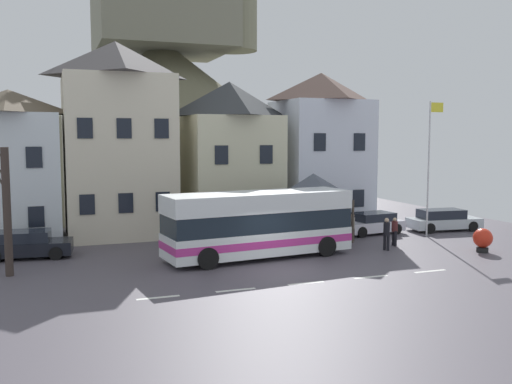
{
  "coord_description": "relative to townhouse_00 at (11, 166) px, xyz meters",
  "views": [
    {
      "loc": [
        -9.57,
        -22.6,
        5.91
      ],
      "look_at": [
        0.83,
        5.98,
        2.92
      ],
      "focal_mm": 39.75,
      "sensor_mm": 36.0,
      "label": 1
    }
  ],
  "objects": [
    {
      "name": "parked_car_01",
      "position": [
        20.36,
        -4.74,
        -3.61
      ],
      "size": [
        4.1,
        2.27,
        1.29
      ],
      "rotation": [
        0.0,
        0.0,
        3.25
      ],
      "color": "silver",
      "rests_on": "ground_plane"
    },
    {
      "name": "bus_shelter",
      "position": [
        16.13,
        -5.33,
        -1.16
      ],
      "size": [
        3.6,
        3.6,
        3.81
      ],
      "color": "#473D33",
      "rests_on": "ground_plane"
    },
    {
      "name": "pedestrian_00",
      "position": [
        18.38,
        -9.43,
        -3.29
      ],
      "size": [
        0.33,
        0.34,
        1.7
      ],
      "color": "black",
      "rests_on": "ground_plane"
    },
    {
      "name": "townhouse_01",
      "position": [
        5.91,
        0.62,
        1.52
      ],
      "size": [
        6.15,
        6.93,
        11.54
      ],
      "color": "beige",
      "rests_on": "ground_plane"
    },
    {
      "name": "pedestrian_02",
      "position": [
        19.47,
        -8.54,
        -3.43
      ],
      "size": [
        0.33,
        0.38,
        1.55
      ],
      "color": "black",
      "rests_on": "ground_plane"
    },
    {
      "name": "townhouse_02",
      "position": [
        12.82,
        0.02,
        0.42
      ],
      "size": [
        5.57,
        5.72,
        9.33
      ],
      "color": "beige",
      "rests_on": "ground_plane"
    },
    {
      "name": "pedestrian_01",
      "position": [
        17.95,
        -6.62,
        -3.4
      ],
      "size": [
        0.34,
        0.29,
        1.58
      ],
      "color": "#38332D",
      "rests_on": "ground_plane"
    },
    {
      "name": "hilltop_castle",
      "position": [
        12.62,
        20.99,
        3.76
      ],
      "size": [
        39.67,
        39.67,
        21.17
      ],
      "color": "#625F47",
      "rests_on": "ground_plane"
    },
    {
      "name": "harbour_buoy",
      "position": [
        22.72,
        -11.56,
        -3.56
      ],
      "size": [
        0.98,
        0.98,
        1.23
      ],
      "color": "black",
      "rests_on": "ground_plane"
    },
    {
      "name": "parked_car_00",
      "position": [
        0.84,
        -4.97,
        -3.6
      ],
      "size": [
        4.32,
        2.3,
        1.32
      ],
      "rotation": [
        0.0,
        0.0,
        -0.1
      ],
      "color": "black",
      "rests_on": "ground_plane"
    },
    {
      "name": "flagpole",
      "position": [
        23.04,
        -6.65,
        0.31
      ],
      "size": [
        0.95,
        0.1,
        7.95
      ],
      "color": "silver",
      "rests_on": "ground_plane"
    },
    {
      "name": "ground_plane",
      "position": [
        11.64,
        -11.81,
        -4.28
      ],
      "size": [
        40.0,
        60.0,
        0.07
      ],
      "color": "#514B54"
    },
    {
      "name": "bare_tree_01",
      "position": [
        0.28,
        -8.61,
        -1.44
      ],
      "size": [
        0.87,
        1.01,
        5.87
      ],
      "color": "#382D28",
      "rests_on": "ground_plane"
    },
    {
      "name": "parked_car_02",
      "position": [
        25.24,
        -5.26,
        -3.59
      ],
      "size": [
        4.67,
        2.23,
        1.34
      ],
      "rotation": [
        0.0,
        0.0,
        -0.1
      ],
      "color": "silver",
      "rests_on": "ground_plane"
    },
    {
      "name": "townhouse_00",
      "position": [
        0.0,
        0.0,
        0.0
      ],
      "size": [
        5.15,
        5.68,
        8.5
      ],
      "color": "silver",
      "rests_on": "ground_plane"
    },
    {
      "name": "townhouse_03",
      "position": [
        19.14,
        -0.15,
        0.8
      ],
      "size": [
        5.57,
        5.39,
        10.1
      ],
      "color": "silver",
      "rests_on": "ground_plane"
    },
    {
      "name": "public_bench",
      "position": [
        13.67,
        -3.33,
        -3.78
      ],
      "size": [
        1.4,
        0.48,
        0.87
      ],
      "color": "#33473D",
      "rests_on": "ground_plane"
    },
    {
      "name": "transit_bus",
      "position": [
        11.51,
        -8.83,
        -2.63
      ],
      "size": [
        9.52,
        3.6,
        3.21
      ],
      "rotation": [
        0.0,
        0.0,
        0.11
      ],
      "color": "white",
      "rests_on": "ground_plane"
    }
  ]
}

